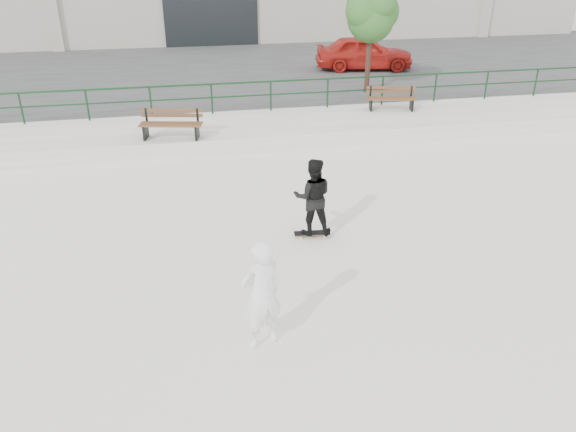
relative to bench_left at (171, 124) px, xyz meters
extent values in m
plane|color=silver|center=(2.37, -8.48, -0.92)|extent=(120.00, 120.00, 0.00)
cube|color=beige|center=(2.37, 1.02, -0.67)|extent=(30.00, 3.00, 0.50)
cube|color=#383838|center=(2.37, 9.52, -0.67)|extent=(60.00, 14.00, 0.50)
cylinder|color=#153B1E|center=(2.37, 2.32, 0.58)|extent=(28.00, 0.06, 0.06)
cylinder|color=#153B1E|center=(2.37, 2.32, 0.13)|extent=(28.00, 0.05, 0.05)
cylinder|color=#153B1E|center=(-4.63, 2.32, 0.08)|extent=(0.06, 0.06, 1.00)
cylinder|color=#153B1E|center=(-2.63, 2.32, 0.08)|extent=(0.06, 0.06, 1.00)
cylinder|color=#153B1E|center=(-0.63, 2.32, 0.08)|extent=(0.06, 0.06, 1.00)
cylinder|color=#153B1E|center=(1.37, 2.32, 0.08)|extent=(0.06, 0.06, 1.00)
cylinder|color=#153B1E|center=(3.37, 2.32, 0.08)|extent=(0.06, 0.06, 1.00)
cylinder|color=#153B1E|center=(5.37, 2.32, 0.08)|extent=(0.06, 0.06, 1.00)
cylinder|color=#153B1E|center=(7.37, 2.32, 0.08)|extent=(0.06, 0.06, 1.00)
cylinder|color=#153B1E|center=(9.37, 2.32, 0.08)|extent=(0.06, 0.06, 1.00)
cylinder|color=#153B1E|center=(11.37, 2.32, 0.08)|extent=(0.06, 0.06, 1.00)
cylinder|color=#153B1E|center=(13.37, 2.32, 0.08)|extent=(0.06, 0.06, 1.00)
cube|color=black|center=(2.37, 15.47, 0.68)|extent=(5.00, 0.15, 3.20)
cube|color=brown|center=(-0.05, -0.24, 0.02)|extent=(1.81, 0.50, 0.04)
cube|color=brown|center=(-0.01, -0.06, 0.02)|extent=(1.81, 0.50, 0.04)
cube|color=brown|center=(0.02, 0.11, 0.02)|extent=(1.81, 0.50, 0.04)
cube|color=brown|center=(0.04, 0.19, 0.21)|extent=(1.80, 0.42, 0.10)
cube|color=brown|center=(0.04, 0.19, 0.35)|extent=(1.80, 0.42, 0.10)
cube|color=black|center=(-0.76, 0.09, -0.20)|extent=(0.17, 0.51, 0.43)
cube|color=black|center=(-0.70, 0.35, 0.21)|extent=(0.07, 0.06, 0.43)
cube|color=black|center=(0.73, -0.22, -0.20)|extent=(0.17, 0.51, 0.43)
cube|color=black|center=(0.79, 0.04, 0.21)|extent=(0.07, 0.06, 0.43)
cube|color=brown|center=(7.41, 1.40, -0.01)|extent=(1.67, 0.46, 0.04)
cube|color=brown|center=(7.44, 1.57, -0.01)|extent=(1.67, 0.46, 0.04)
cube|color=brown|center=(7.48, 1.73, -0.01)|extent=(1.67, 0.46, 0.04)
cube|color=brown|center=(7.49, 1.81, 0.16)|extent=(1.66, 0.39, 0.09)
cube|color=brown|center=(7.49, 1.81, 0.30)|extent=(1.66, 0.39, 0.09)
cube|color=black|center=(6.75, 1.71, -0.22)|extent=(0.15, 0.47, 0.39)
cube|color=black|center=(6.81, 1.95, 0.16)|extent=(0.06, 0.06, 0.39)
cube|color=black|center=(8.13, 1.42, -0.22)|extent=(0.15, 0.47, 0.39)
cube|color=black|center=(8.18, 1.66, 0.16)|extent=(0.06, 0.06, 0.39)
cylinder|color=#3E271F|center=(7.42, 4.17, 0.73)|extent=(0.19, 0.19, 2.30)
sphere|color=#266224|center=(7.42, 4.17, 2.27)|extent=(1.73, 1.73, 1.73)
sphere|color=#266224|center=(7.90, 4.46, 2.46)|extent=(1.34, 1.34, 1.34)
sphere|color=#266224|center=(7.04, 3.98, 2.55)|extent=(1.25, 1.25, 1.25)
sphere|color=#266224|center=(7.61, 3.79, 2.84)|extent=(1.15, 1.15, 1.15)
sphere|color=#266224|center=(7.13, 4.55, 2.75)|extent=(1.05, 1.05, 1.05)
imported|color=#AF1C15|center=(8.58, 8.12, 0.31)|extent=(4.51, 2.40, 1.46)
cube|color=black|center=(2.89, -5.87, -0.83)|extent=(0.80, 0.27, 0.02)
cube|color=brown|center=(2.89, -5.87, -0.85)|extent=(0.80, 0.27, 0.01)
cube|color=#96959A|center=(2.63, -5.85, -0.87)|extent=(0.08, 0.17, 0.03)
cube|color=#96959A|center=(3.15, -5.90, -0.87)|extent=(0.08, 0.17, 0.03)
cylinder|color=beige|center=(2.62, -5.94, -0.89)|extent=(0.06, 0.03, 0.06)
cylinder|color=beige|center=(2.64, -5.75, -0.89)|extent=(0.06, 0.03, 0.06)
cylinder|color=beige|center=(3.14, -5.99, -0.89)|extent=(0.06, 0.03, 0.06)
cylinder|color=beige|center=(3.15, -5.81, -0.89)|extent=(0.06, 0.03, 0.06)
imported|color=black|center=(2.89, -5.87, 0.03)|extent=(0.93, 0.78, 1.71)
imported|color=white|center=(1.27, -9.22, 0.02)|extent=(0.79, 0.64, 1.88)
camera|label=1|loc=(0.28, -16.35, 4.98)|focal=35.00mm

